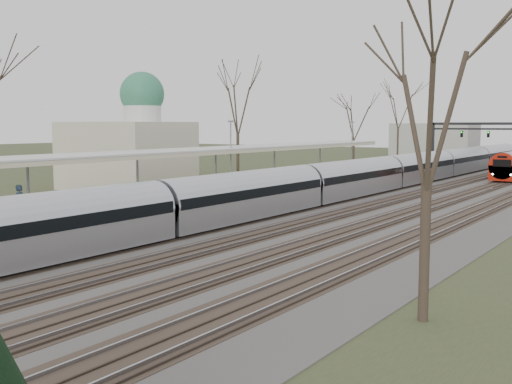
% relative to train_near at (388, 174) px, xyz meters
% --- Properties ---
extents(track_bed, '(24.00, 160.00, 0.22)m').
position_rel_train_near_xyz_m(track_bed, '(2.76, 4.63, -1.42)').
color(track_bed, '#474442').
rests_on(track_bed, ground).
extents(platform, '(3.50, 69.00, 1.00)m').
position_rel_train_near_xyz_m(platform, '(-6.55, -12.87, -0.98)').
color(platform, '#9E9B93').
rests_on(platform, ground).
extents(canopy, '(4.10, 50.00, 3.11)m').
position_rel_train_near_xyz_m(canopy, '(-6.55, -17.38, 2.45)').
color(canopy, slate).
rests_on(canopy, platform).
extents(dome_building, '(10.00, 8.00, 10.30)m').
position_rel_train_near_xyz_m(dome_building, '(-19.21, -12.37, 2.24)').
color(dome_building, beige).
rests_on(dome_building, ground).
extents(signal_gantry, '(21.00, 0.59, 6.08)m').
position_rel_train_near_xyz_m(signal_gantry, '(2.79, 34.62, 3.43)').
color(signal_gantry, black).
rests_on(signal_gantry, ground).
extents(tree_west_far, '(5.50, 5.50, 11.33)m').
position_rel_train_near_xyz_m(tree_west_far, '(-14.50, -2.37, 6.54)').
color(tree_west_far, '#2D231C').
rests_on(tree_west_far, ground).
extents(tree_east_near, '(4.50, 4.50, 9.27)m').
position_rel_train_near_xyz_m(tree_east_near, '(15.50, -35.37, 5.08)').
color(tree_east_near, '#2D231C').
rests_on(tree_east_near, ground).
extents(train_near, '(2.62, 90.21, 3.05)m').
position_rel_train_near_xyz_m(train_near, '(0.00, 0.00, 0.00)').
color(train_near, '#B2B4BD').
rests_on(train_near, ground).
extents(passenger, '(0.67, 0.79, 1.85)m').
position_rel_train_near_xyz_m(passenger, '(-5.35, -33.74, 0.44)').
color(passenger, '#283A4E').
rests_on(passenger, platform).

